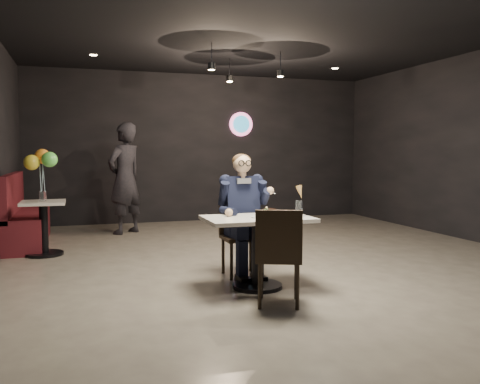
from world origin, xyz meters
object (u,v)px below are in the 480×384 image
object	(u,v)px
chair_far	(241,236)
booth_bench	(27,209)
side_table	(44,229)
sundae_glass	(299,208)
balloon_vase	(43,196)
passerby	(125,178)
seated_man	(241,214)
chair_near	(279,255)
main_table	(257,252)

from	to	relation	value
chair_far	booth_bench	world-z (taller)	booth_bench
booth_bench	side_table	xyz separation A→B (m)	(0.30, -1.00, -0.18)
chair_far	booth_bench	size ratio (longest dim) A/B	0.42
side_table	sundae_glass	bearing A→B (deg)	-43.37
balloon_vase	passerby	distance (m)	2.01
chair_far	booth_bench	xyz separation A→B (m)	(-2.54, 2.92, 0.09)
seated_man	side_table	size ratio (longest dim) A/B	1.99
chair_near	sundae_glass	distance (m)	0.78
seated_man	booth_bench	distance (m)	3.88
chair_near	booth_bench	world-z (taller)	booth_bench
balloon_vase	passerby	world-z (taller)	passerby
chair_near	booth_bench	size ratio (longest dim) A/B	0.42
chair_far	passerby	bearing A→B (deg)	105.95
chair_far	balloon_vase	distance (m)	2.97
chair_near	chair_far	bearing A→B (deg)	112.20
side_table	passerby	size ratio (longest dim) A/B	0.38
main_table	booth_bench	xyz separation A→B (m)	(-2.54, 3.47, 0.17)
chair_far	booth_bench	distance (m)	3.87
sundae_glass	booth_bench	bearing A→B (deg)	130.16
main_table	sundae_glass	distance (m)	0.64
seated_man	sundae_glass	distance (m)	0.76
seated_man	booth_bench	world-z (taller)	seated_man
main_table	passerby	bearing A→B (deg)	103.88
chair_near	seated_man	xyz separation A→B (m)	(0.00, 1.14, 0.26)
chair_far	chair_near	world-z (taller)	same
sundae_glass	passerby	bearing A→B (deg)	109.32
main_table	booth_bench	size ratio (longest dim) A/B	0.50
main_table	sundae_glass	size ratio (longest dim) A/B	6.68
main_table	balloon_vase	bearing A→B (deg)	132.17
side_table	seated_man	bearing A→B (deg)	-40.64
main_table	side_table	bearing A→B (deg)	132.17
main_table	balloon_vase	xyz separation A→B (m)	(-2.24, 2.47, 0.45)
seated_man	passerby	size ratio (longest dim) A/B	0.75
sundae_glass	side_table	size ratio (longest dim) A/B	0.23
passerby	balloon_vase	bearing A→B (deg)	12.94
main_table	chair_near	bearing A→B (deg)	-90.00
chair_far	balloon_vase	size ratio (longest dim) A/B	6.54
passerby	side_table	bearing A→B (deg)	12.94
seated_man	balloon_vase	world-z (taller)	seated_man
seated_man	passerby	bearing A→B (deg)	105.95
chair_near	sundae_glass	bearing A→B (deg)	72.66
chair_near	balloon_vase	size ratio (longest dim) A/B	6.54
chair_far	balloon_vase	bearing A→B (deg)	139.36
balloon_vase	booth_bench	bearing A→B (deg)	106.70
main_table	chair_far	bearing A→B (deg)	90.00
sundae_glass	balloon_vase	distance (m)	3.69
passerby	chair_far	bearing A→B (deg)	67.06
main_table	passerby	xyz separation A→B (m)	(-1.00, 4.05, 0.59)
booth_bench	balloon_vase	world-z (taller)	booth_bench
chair_far	passerby	world-z (taller)	passerby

